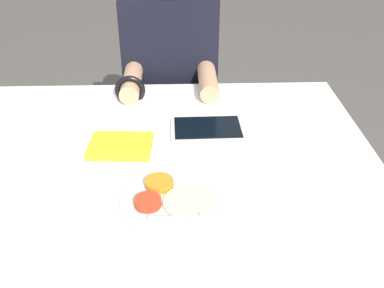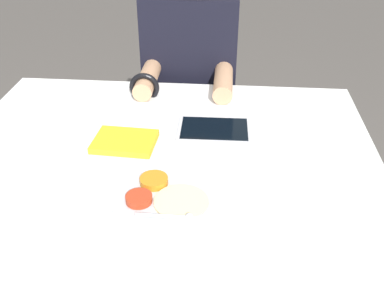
{
  "view_description": "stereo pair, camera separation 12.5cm",
  "coord_description": "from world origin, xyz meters",
  "views": [
    {
      "loc": [
        0.05,
        -1.05,
        1.43
      ],
      "look_at": [
        0.09,
        0.01,
        0.77
      ],
      "focal_mm": 42.0,
      "sensor_mm": 36.0,
      "label": 1
    },
    {
      "loc": [
        0.18,
        -1.05,
        1.43
      ],
      "look_at": [
        0.09,
        0.01,
        0.77
      ],
      "focal_mm": 42.0,
      "sensor_mm": 36.0,
      "label": 2
    }
  ],
  "objects": [
    {
      "name": "person_diner",
      "position": [
        0.02,
        0.7,
        0.55
      ],
      "size": [
        0.39,
        0.45,
        1.17
      ],
      "color": "black",
      "rests_on": "ground_plane"
    },
    {
      "name": "red_notebook",
      "position": [
        -0.12,
        0.09,
        0.72
      ],
      "size": [
        0.19,
        0.15,
        0.02
      ],
      "color": "silver",
      "rests_on": "dining_table"
    },
    {
      "name": "thali_tray",
      "position": [
        0.03,
        -0.17,
        0.72
      ],
      "size": [
        0.26,
        0.26,
        0.03
      ],
      "color": "#B7BABF",
      "rests_on": "dining_table"
    },
    {
      "name": "dining_table",
      "position": [
        0.0,
        0.0,
        0.35
      ],
      "size": [
        1.27,
        1.09,
        0.71
      ],
      "color": "silver",
      "rests_on": "ground_plane"
    },
    {
      "name": "tablet_device",
      "position": [
        0.15,
        0.19,
        0.71
      ],
      "size": [
        0.24,
        0.16,
        0.01
      ],
      "color": "#B7B7BC",
      "rests_on": "dining_table"
    }
  ]
}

